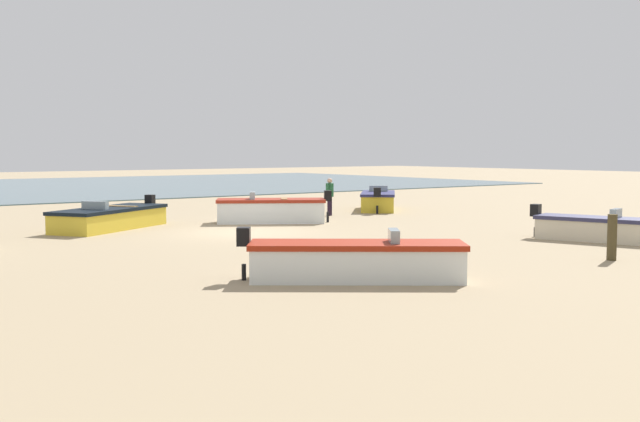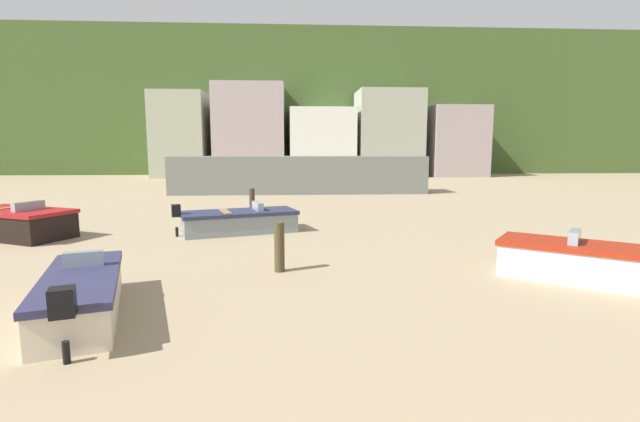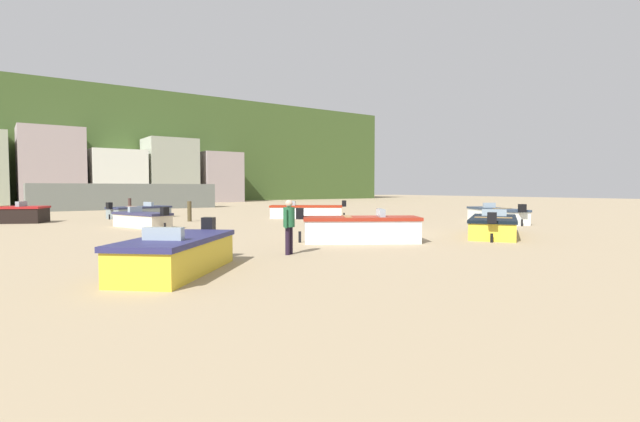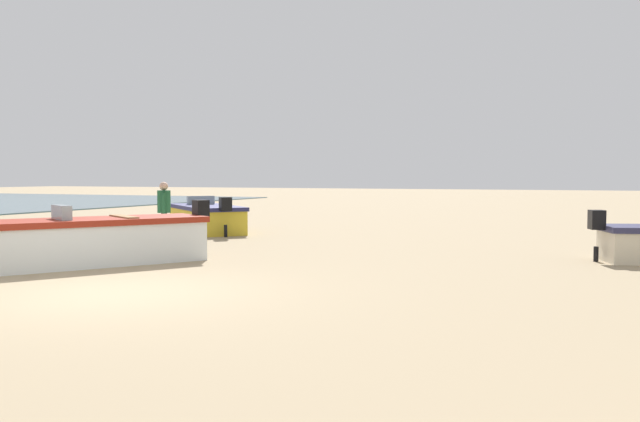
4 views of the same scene
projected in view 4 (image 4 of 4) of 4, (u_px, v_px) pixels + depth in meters
name	position (u px, v px, depth m)	size (l,w,h in m)	color
ground_plane	(107.00, 294.00, 10.02)	(160.00, 160.00, 0.00)	tan
boat_yellow_0	(206.00, 218.00, 21.07)	(3.75, 3.92, 1.16)	gold
boat_white_1	(100.00, 240.00, 13.37)	(4.32, 3.50, 1.25)	white
beach_walker_foreground	(164.00, 208.00, 17.24)	(0.49, 0.47, 1.62)	black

